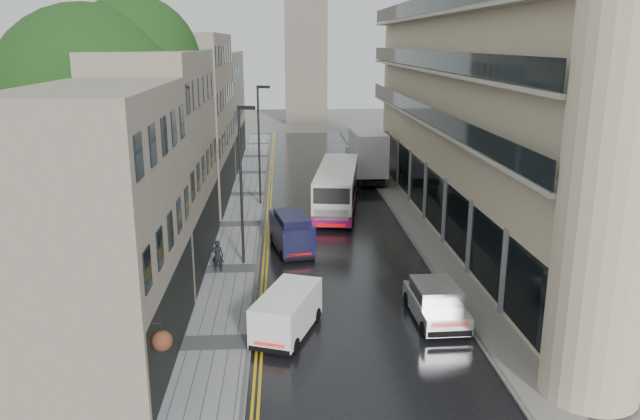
{
  "coord_description": "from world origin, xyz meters",
  "views": [
    {
      "loc": [
        -3.14,
        -11.6,
        11.53
      ],
      "look_at": [
        -1.32,
        18.0,
        3.52
      ],
      "focal_mm": 35.0,
      "sensor_mm": 36.0,
      "label": 1
    }
  ],
  "objects_px": {
    "lamp_post_far": "(259,146)",
    "white_van": "(255,325)",
    "tree_far": "(153,120)",
    "cream_bus": "(316,199)",
    "lamp_post_near": "(241,187)",
    "navy_van": "(282,240)",
    "tree_near": "(94,137)",
    "white_lorry": "(356,160)",
    "pedestrian": "(218,256)",
    "silver_hatchback": "(425,317)"
  },
  "relations": [
    {
      "from": "tree_far",
      "to": "lamp_post_near",
      "type": "height_order",
      "value": "tree_far"
    },
    {
      "from": "tree_near",
      "to": "cream_bus",
      "type": "relative_size",
      "value": 1.24
    },
    {
      "from": "cream_bus",
      "to": "lamp_post_far",
      "type": "bearing_deg",
      "value": 139.13
    },
    {
      "from": "white_van",
      "to": "navy_van",
      "type": "relative_size",
      "value": 0.91
    },
    {
      "from": "white_van",
      "to": "navy_van",
      "type": "height_order",
      "value": "navy_van"
    },
    {
      "from": "tree_near",
      "to": "silver_hatchback",
      "type": "xyz_separation_m",
      "value": [
        14.98,
        -8.86,
        -6.11
      ]
    },
    {
      "from": "silver_hatchback",
      "to": "white_van",
      "type": "height_order",
      "value": "white_van"
    },
    {
      "from": "white_van",
      "to": "lamp_post_near",
      "type": "distance_m",
      "value": 10.08
    },
    {
      "from": "navy_van",
      "to": "lamp_post_far",
      "type": "relative_size",
      "value": 0.53
    },
    {
      "from": "lamp_post_near",
      "to": "tree_near",
      "type": "bearing_deg",
      "value": -159.04
    },
    {
      "from": "cream_bus",
      "to": "pedestrian",
      "type": "height_order",
      "value": "cream_bus"
    },
    {
      "from": "white_lorry",
      "to": "white_van",
      "type": "height_order",
      "value": "white_lorry"
    },
    {
      "from": "white_lorry",
      "to": "pedestrian",
      "type": "xyz_separation_m",
      "value": [
        -9.43,
        -19.71,
        -1.26
      ]
    },
    {
      "from": "cream_bus",
      "to": "silver_hatchback",
      "type": "bearing_deg",
      "value": -70.08
    },
    {
      "from": "navy_van",
      "to": "lamp_post_near",
      "type": "height_order",
      "value": "lamp_post_near"
    },
    {
      "from": "lamp_post_far",
      "to": "white_van",
      "type": "bearing_deg",
      "value": -69.72
    },
    {
      "from": "white_van",
      "to": "lamp_post_near",
      "type": "relative_size",
      "value": 0.49
    },
    {
      "from": "white_lorry",
      "to": "lamp_post_far",
      "type": "distance_m",
      "value": 9.89
    },
    {
      "from": "tree_near",
      "to": "cream_bus",
      "type": "bearing_deg",
      "value": 35.43
    },
    {
      "from": "silver_hatchback",
      "to": "navy_van",
      "type": "relative_size",
      "value": 0.97
    },
    {
      "from": "tree_near",
      "to": "white_lorry",
      "type": "distance_m",
      "value": 24.59
    },
    {
      "from": "pedestrian",
      "to": "lamp_post_far",
      "type": "height_order",
      "value": "lamp_post_far"
    },
    {
      "from": "white_van",
      "to": "pedestrian",
      "type": "relative_size",
      "value": 2.48
    },
    {
      "from": "white_lorry",
      "to": "navy_van",
      "type": "height_order",
      "value": "white_lorry"
    },
    {
      "from": "tree_near",
      "to": "tree_far",
      "type": "bearing_deg",
      "value": 88.68
    },
    {
      "from": "cream_bus",
      "to": "lamp_post_near",
      "type": "height_order",
      "value": "lamp_post_near"
    },
    {
      "from": "pedestrian",
      "to": "tree_far",
      "type": "bearing_deg",
      "value": -59.82
    },
    {
      "from": "tree_near",
      "to": "white_lorry",
      "type": "height_order",
      "value": "tree_near"
    },
    {
      "from": "tree_far",
      "to": "cream_bus",
      "type": "bearing_deg",
      "value": -22.97
    },
    {
      "from": "cream_bus",
      "to": "white_lorry",
      "type": "distance_m",
      "value": 11.05
    },
    {
      "from": "tree_far",
      "to": "white_van",
      "type": "bearing_deg",
      "value": -70.57
    },
    {
      "from": "tree_far",
      "to": "white_lorry",
      "type": "bearing_deg",
      "value": 20.24
    },
    {
      "from": "white_van",
      "to": "lamp_post_far",
      "type": "bearing_deg",
      "value": 111.33
    },
    {
      "from": "white_lorry",
      "to": "lamp_post_near",
      "type": "xyz_separation_m",
      "value": [
        -8.2,
        -18.5,
        2.07
      ]
    },
    {
      "from": "lamp_post_near",
      "to": "tree_far",
      "type": "bearing_deg",
      "value": 138.52
    },
    {
      "from": "cream_bus",
      "to": "pedestrian",
      "type": "relative_size",
      "value": 6.76
    },
    {
      "from": "tree_near",
      "to": "lamp_post_near",
      "type": "distance_m",
      "value": 7.69
    },
    {
      "from": "pedestrian",
      "to": "lamp_post_far",
      "type": "bearing_deg",
      "value": -88.83
    },
    {
      "from": "silver_hatchback",
      "to": "white_van",
      "type": "distance_m",
      "value": 6.8
    },
    {
      "from": "silver_hatchback",
      "to": "lamp_post_near",
      "type": "xyz_separation_m",
      "value": [
        -7.77,
        8.93,
        3.44
      ]
    },
    {
      "from": "pedestrian",
      "to": "navy_van",
      "type": "bearing_deg",
      "value": -144.74
    },
    {
      "from": "tree_far",
      "to": "cream_bus",
      "type": "height_order",
      "value": "tree_far"
    },
    {
      "from": "navy_van",
      "to": "pedestrian",
      "type": "distance_m",
      "value": 3.73
    },
    {
      "from": "pedestrian",
      "to": "white_lorry",
      "type": "bearing_deg",
      "value": -107.26
    },
    {
      "from": "navy_van",
      "to": "white_lorry",
      "type": "bearing_deg",
      "value": 60.62
    },
    {
      "from": "navy_van",
      "to": "cream_bus",
      "type": "bearing_deg",
      "value": 62.89
    },
    {
      "from": "lamp_post_near",
      "to": "navy_van",
      "type": "bearing_deg",
      "value": 33.3
    },
    {
      "from": "tree_near",
      "to": "pedestrian",
      "type": "relative_size",
      "value": 8.4
    },
    {
      "from": "white_lorry",
      "to": "silver_hatchback",
      "type": "distance_m",
      "value": 27.47
    },
    {
      "from": "tree_far",
      "to": "silver_hatchback",
      "type": "bearing_deg",
      "value": -56.12
    }
  ]
}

